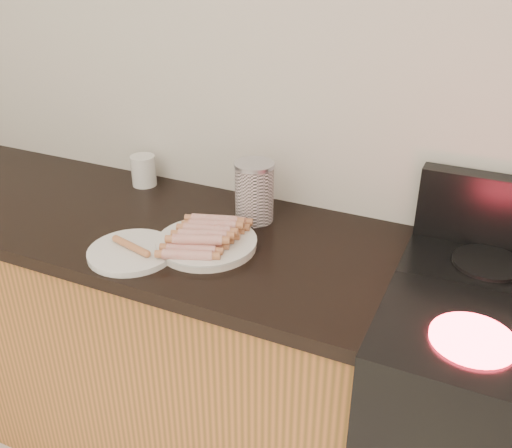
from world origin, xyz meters
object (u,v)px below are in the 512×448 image
at_px(canister, 254,192).
at_px(mug, 144,171).
at_px(side_plate, 132,252).
at_px(main_plate, 207,244).

relative_size(canister, mug, 1.77).
xyz_separation_m(side_plate, mug, (-0.24, 0.41, 0.04)).
height_order(main_plate, side_plate, main_plate).
height_order(main_plate, canister, canister).
distance_m(main_plate, canister, 0.23).
bearing_deg(mug, canister, -9.70).
bearing_deg(mug, side_plate, -59.41).
distance_m(side_plate, mug, 0.48).
distance_m(side_plate, canister, 0.40).
bearing_deg(canister, mug, 170.30).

